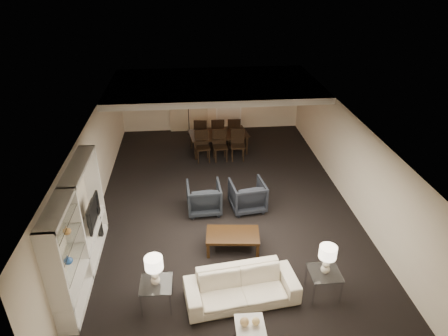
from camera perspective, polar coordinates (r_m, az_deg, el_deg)
name	(u,v)px	position (r m, az deg, el deg)	size (l,w,h in m)	color
floor	(224,202)	(11.52, 0.00, -4.83)	(11.00, 11.00, 0.00)	black
ceiling	(224,120)	(10.37, 0.00, 6.84)	(7.00, 11.00, 0.02)	silver
wall_back	(211,99)	(15.96, -1.87, 9.79)	(7.00, 0.02, 2.50)	beige
wall_front	(258,329)	(6.55, 4.84, -21.94)	(7.00, 0.02, 2.50)	beige
wall_left	(93,169)	(11.16, -18.20, -0.11)	(0.02, 11.00, 2.50)	beige
wall_right	(348,158)	(11.71, 17.32, 1.40)	(0.02, 11.00, 2.50)	beige
ceiling_soffit	(214,85)	(13.71, -1.39, 11.74)	(7.00, 4.00, 0.20)	silver
curtains	(188,102)	(15.87, -5.14, 9.40)	(1.50, 0.12, 2.40)	beige
door	(229,104)	(16.05, 0.68, 9.16)	(0.90, 0.05, 2.10)	silver
painting	(264,91)	(16.08, 5.75, 10.94)	(0.95, 0.04, 0.65)	#142D38
media_unit	(79,230)	(9.00, -20.05, -8.30)	(0.38, 3.40, 2.35)	white
pendant_light	(223,99)	(13.87, -0.12, 9.87)	(0.52, 0.52, 0.24)	#D8591E
sofa	(242,287)	(8.43, 2.53, -16.62)	(2.27, 0.89, 0.66)	beige
coffee_table	(233,241)	(9.69, 1.25, -10.44)	(1.25, 0.73, 0.45)	black
armchair_left	(204,198)	(10.92, -2.89, -4.25)	(0.90, 0.93, 0.85)	black
armchair_right	(247,195)	(11.02, 3.37, -3.94)	(0.90, 0.93, 0.85)	black
side_table_left	(157,294)	(8.45, -9.54, -17.37)	(0.62, 0.62, 0.58)	white
side_table_right	(323,283)	(8.81, 13.98, -15.63)	(0.62, 0.62, 0.58)	white
table_lamp_left	(155,271)	(8.03, -9.89, -14.29)	(0.35, 0.35, 0.64)	#F2E2CC
table_lamp_right	(327,260)	(8.40, 14.47, -12.59)	(0.35, 0.35, 0.64)	beige
marble_table	(250,335)	(7.76, 3.68, -22.69)	(0.52, 0.52, 0.52)	white
gold_gourd_a	(245,322)	(7.48, 2.95, -21.10)	(0.17, 0.17, 0.17)	tan
gold_gourd_b	(256,321)	(7.51, 4.57, -21.01)	(0.15, 0.15, 0.15)	#F1CE7F
television	(89,213)	(9.71, -18.72, -6.09)	(0.13, 1.02, 0.59)	black
vase_blue	(68,260)	(8.33, -21.39, -12.12)	(0.17, 0.17, 0.18)	#24529F
vase_amber	(67,230)	(8.24, -21.54, -8.29)	(0.16, 0.16, 0.17)	#B77F3D
floor_speaker	(99,223)	(10.29, -17.42, -7.57)	(0.11, 0.11, 0.96)	black
dining_table	(219,143)	(14.24, -0.75, 3.61)	(2.03, 1.13, 0.71)	black
chair_nl	(203,147)	(13.55, -3.06, 3.04)	(0.49, 0.49, 1.06)	black
chair_nm	(220,146)	(13.58, -0.53, 3.15)	(0.49, 0.49, 1.06)	black
chair_nr	(238,145)	(13.64, 1.99, 3.24)	(0.49, 0.49, 1.06)	black
chair_fl	(201,132)	(14.74, -3.30, 5.17)	(0.49, 0.49, 1.06)	black
chair_fm	(217,131)	(14.77, -0.96, 5.27)	(0.49, 0.49, 1.06)	black
chair_fr	(233,131)	(14.82, 1.36, 5.35)	(0.49, 0.49, 1.06)	black
floor_lamp	(188,113)	(15.71, -5.10, 7.81)	(0.24, 0.24, 1.68)	black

